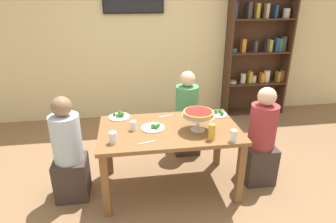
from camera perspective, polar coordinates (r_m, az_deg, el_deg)
name	(u,v)px	position (r m, az deg, el deg)	size (l,w,h in m)	color
ground_plane	(169,186)	(3.44, 0.25, -14.46)	(12.00, 12.00, 0.00)	#846042
rear_partition	(149,36)	(4.98, -3.69, 14.76)	(8.00, 0.12, 2.80)	beige
dining_table	(169,136)	(3.10, 0.27, -4.94)	(1.48, 0.87, 0.74)	brown
bookshelf	(258,51)	(5.34, 17.42, 11.30)	(1.12, 0.30, 2.21)	#422819
diner_head_west	(69,156)	(3.21, -18.99, -8.34)	(0.34, 0.34, 1.15)	#382D28
diner_head_east	(261,143)	(3.45, 17.85, -5.92)	(0.34, 0.34, 1.15)	#382D28
diner_far_right	(187,119)	(3.90, 3.69, -1.43)	(0.34, 0.34, 1.15)	#382D28
deep_dish_pizza_stand	(198,115)	(2.95, 6.03, -0.63)	(0.34, 0.34, 0.22)	silver
salad_plate_near_diner	(153,127)	(3.04, -2.90, -3.15)	(0.25, 0.25, 0.06)	white
salad_plate_far_diner	(119,116)	(3.35, -9.60, -0.86)	(0.24, 0.24, 0.07)	white
salad_plate_spare	(218,114)	(3.42, 9.91, -0.42)	(0.21, 0.21, 0.06)	white
beer_glass_amber_tall	(212,132)	(2.83, 8.67, -3.98)	(0.07, 0.07, 0.16)	gold
water_glass_clear_near	(134,126)	(3.01, -6.84, -2.81)	(0.06, 0.06, 0.10)	white
water_glass_clear_far	(234,136)	(2.85, 12.87, -4.68)	(0.07, 0.07, 0.12)	white
water_glass_clear_spare	(113,138)	(2.79, -10.86, -5.11)	(0.08, 0.08, 0.11)	white
cutlery_fork_near	(166,116)	(3.34, -0.46, -0.88)	(0.18, 0.02, 0.01)	silver
cutlery_knife_near	(147,143)	(2.78, -4.23, -6.14)	(0.18, 0.02, 0.01)	silver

